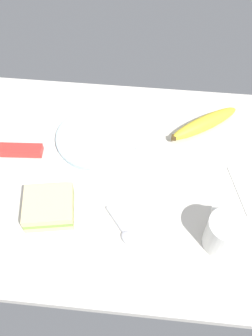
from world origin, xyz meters
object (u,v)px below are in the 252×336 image
plate_of_food (97,137)px  banana (205,123)px  spoon (123,231)px  sandwich_main (49,207)px  snack_bar (17,150)px  coffee_mug_black (224,233)px

plate_of_food → banana: size_ratio=1.13×
banana → spoon: bearing=61.0°
sandwich_main → banana: bearing=-140.0°
sandwich_main → snack_bar: 20.25cm
snack_bar → banana: bearing=-168.3°
plate_of_food → coffee_mug_black: coffee_mug_black is taller
plate_of_food → snack_bar: bearing=18.9°
snack_bar → sandwich_main: bearing=123.3°
plate_of_food → banana: banana is taller
plate_of_food → coffee_mug_black: 40.42cm
banana → coffee_mug_black: bearing=94.9°
coffee_mug_black → sandwich_main: (37.76, -3.58, -2.20)cm
coffee_mug_black → snack_bar: bearing=-21.5°
plate_of_food → sandwich_main: sandwich_main is taller
coffee_mug_black → banana: (2.79, -32.87, -2.43)cm
plate_of_food → spoon: plate_of_food is taller
plate_of_food → snack_bar: snack_bar is taller
sandwich_main → spoon: 17.32cm
banana → spoon: size_ratio=2.02×
coffee_mug_black → spoon: 21.24cm
coffee_mug_black → snack_bar: (49.99, -19.67, -3.40)cm
banana → plate_of_food: bearing=13.3°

